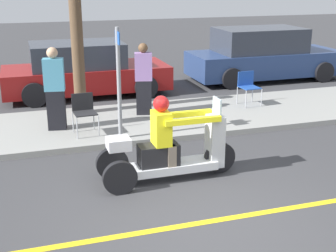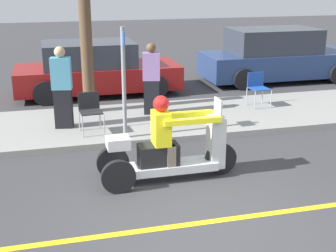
{
  "view_description": "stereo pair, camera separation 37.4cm",
  "coord_description": "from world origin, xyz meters",
  "px_view_note": "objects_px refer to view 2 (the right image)",
  "views": [
    {
      "loc": [
        -2.27,
        -5.28,
        3.25
      ],
      "look_at": [
        -0.1,
        1.52,
        0.93
      ],
      "focal_mm": 50.0,
      "sensor_mm": 36.0,
      "label": 1
    },
    {
      "loc": [
        -1.92,
        -5.39,
        3.25
      ],
      "look_at": [
        -0.1,
        1.52,
        0.93
      ],
      "focal_mm": 50.0,
      "sensor_mm": 36.0,
      "label": 2
    }
  ],
  "objects_px": {
    "motorcycle_trike": "(169,150)",
    "parked_car_lot_center": "(277,57)",
    "parked_car_lot_far": "(95,70)",
    "spectator_end_of_line": "(62,89)",
    "folding_chair_curbside": "(90,108)",
    "tree_trunk": "(87,51)",
    "street_sign": "(124,79)",
    "folding_chair_set_back": "(258,86)",
    "spectator_by_tree": "(151,80)"
  },
  "relations": [
    {
      "from": "motorcycle_trike",
      "to": "parked_car_lot_center",
      "type": "bearing_deg",
      "value": 50.96
    },
    {
      "from": "parked_car_lot_far",
      "to": "parked_car_lot_center",
      "type": "distance_m",
      "value": 5.78
    },
    {
      "from": "spectator_end_of_line",
      "to": "folding_chair_curbside",
      "type": "distance_m",
      "value": 0.76
    },
    {
      "from": "spectator_end_of_line",
      "to": "folding_chair_curbside",
      "type": "xyz_separation_m",
      "value": [
        0.52,
        -0.44,
        -0.33
      ]
    },
    {
      "from": "tree_trunk",
      "to": "folding_chair_curbside",
      "type": "bearing_deg",
      "value": -94.67
    },
    {
      "from": "folding_chair_curbside",
      "to": "parked_car_lot_center",
      "type": "height_order",
      "value": "parked_car_lot_center"
    },
    {
      "from": "spectator_end_of_line",
      "to": "street_sign",
      "type": "relative_size",
      "value": 0.79
    },
    {
      "from": "folding_chair_set_back",
      "to": "tree_trunk",
      "type": "height_order",
      "value": "tree_trunk"
    },
    {
      "from": "spectator_end_of_line",
      "to": "folding_chair_set_back",
      "type": "relative_size",
      "value": 2.12
    },
    {
      "from": "motorcycle_trike",
      "to": "folding_chair_curbside",
      "type": "relative_size",
      "value": 2.86
    },
    {
      "from": "spectator_by_tree",
      "to": "tree_trunk",
      "type": "bearing_deg",
      "value": 158.45
    },
    {
      "from": "spectator_by_tree",
      "to": "parked_car_lot_far",
      "type": "relative_size",
      "value": 0.37
    },
    {
      "from": "spectator_end_of_line",
      "to": "parked_car_lot_center",
      "type": "xyz_separation_m",
      "value": [
        6.81,
        3.58,
        -0.18
      ]
    },
    {
      "from": "spectator_by_tree",
      "to": "parked_car_lot_center",
      "type": "distance_m",
      "value": 5.65
    },
    {
      "from": "parked_car_lot_far",
      "to": "parked_car_lot_center",
      "type": "bearing_deg",
      "value": 2.73
    },
    {
      "from": "motorcycle_trike",
      "to": "spectator_end_of_line",
      "type": "bearing_deg",
      "value": 117.91
    },
    {
      "from": "folding_chair_curbside",
      "to": "parked_car_lot_center",
      "type": "bearing_deg",
      "value": 32.57
    },
    {
      "from": "folding_chair_set_back",
      "to": "motorcycle_trike",
      "type": "bearing_deg",
      "value": -132.55
    },
    {
      "from": "spectator_by_tree",
      "to": "street_sign",
      "type": "distance_m",
      "value": 1.81
    },
    {
      "from": "tree_trunk",
      "to": "motorcycle_trike",
      "type": "bearing_deg",
      "value": -77.34
    },
    {
      "from": "spectator_end_of_line",
      "to": "tree_trunk",
      "type": "height_order",
      "value": "tree_trunk"
    },
    {
      "from": "tree_trunk",
      "to": "street_sign",
      "type": "relative_size",
      "value": 1.32
    },
    {
      "from": "spectator_by_tree",
      "to": "folding_chair_set_back",
      "type": "height_order",
      "value": "spectator_by_tree"
    },
    {
      "from": "folding_chair_set_back",
      "to": "street_sign",
      "type": "distance_m",
      "value": 3.99
    },
    {
      "from": "folding_chair_set_back",
      "to": "tree_trunk",
      "type": "xyz_separation_m",
      "value": [
        -4.11,
        0.5,
        0.95
      ]
    },
    {
      "from": "parked_car_lot_far",
      "to": "tree_trunk",
      "type": "bearing_deg",
      "value": -100.1
    },
    {
      "from": "motorcycle_trike",
      "to": "folding_chair_curbside",
      "type": "xyz_separation_m",
      "value": [
        -1.02,
        2.47,
        0.11
      ]
    },
    {
      "from": "motorcycle_trike",
      "to": "parked_car_lot_center",
      "type": "distance_m",
      "value": 8.36
    },
    {
      "from": "parked_car_lot_far",
      "to": "tree_trunk",
      "type": "relative_size",
      "value": 1.56
    },
    {
      "from": "parked_car_lot_far",
      "to": "street_sign",
      "type": "bearing_deg",
      "value": -88.49
    },
    {
      "from": "street_sign",
      "to": "spectator_end_of_line",
      "type": "bearing_deg",
      "value": 139.44
    },
    {
      "from": "parked_car_lot_center",
      "to": "street_sign",
      "type": "bearing_deg",
      "value": -141.1
    },
    {
      "from": "folding_chair_set_back",
      "to": "tree_trunk",
      "type": "distance_m",
      "value": 4.25
    },
    {
      "from": "folding_chair_set_back",
      "to": "tree_trunk",
      "type": "bearing_deg",
      "value": 173.05
    },
    {
      "from": "tree_trunk",
      "to": "street_sign",
      "type": "bearing_deg",
      "value": -76.26
    },
    {
      "from": "folding_chair_curbside",
      "to": "tree_trunk",
      "type": "bearing_deg",
      "value": 85.33
    },
    {
      "from": "folding_chair_set_back",
      "to": "parked_car_lot_far",
      "type": "bearing_deg",
      "value": 143.86
    },
    {
      "from": "folding_chair_set_back",
      "to": "parked_car_lot_center",
      "type": "bearing_deg",
      "value": 55.57
    },
    {
      "from": "spectator_end_of_line",
      "to": "folding_chair_set_back",
      "type": "height_order",
      "value": "spectator_end_of_line"
    },
    {
      "from": "spectator_by_tree",
      "to": "parked_car_lot_center",
      "type": "height_order",
      "value": "spectator_by_tree"
    },
    {
      "from": "spectator_end_of_line",
      "to": "folding_chair_curbside",
      "type": "bearing_deg",
      "value": -40.18
    },
    {
      "from": "motorcycle_trike",
      "to": "folding_chair_curbside",
      "type": "height_order",
      "value": "motorcycle_trike"
    },
    {
      "from": "motorcycle_trike",
      "to": "folding_chair_curbside",
      "type": "distance_m",
      "value": 2.68
    },
    {
      "from": "folding_chair_curbside",
      "to": "parked_car_lot_far",
      "type": "relative_size",
      "value": 0.18
    },
    {
      "from": "folding_chair_set_back",
      "to": "spectator_by_tree",
      "type": "bearing_deg",
      "value": -178.92
    },
    {
      "from": "folding_chair_curbside",
      "to": "street_sign",
      "type": "bearing_deg",
      "value": -40.86
    },
    {
      "from": "folding_chair_set_back",
      "to": "street_sign",
      "type": "xyz_separation_m",
      "value": [
        -3.61,
        -1.57,
        0.69
      ]
    },
    {
      "from": "spectator_end_of_line",
      "to": "street_sign",
      "type": "xyz_separation_m",
      "value": [
        1.15,
        -0.99,
        0.36
      ]
    },
    {
      "from": "tree_trunk",
      "to": "parked_car_lot_center",
      "type": "bearing_deg",
      "value": 21.99
    },
    {
      "from": "folding_chair_curbside",
      "to": "tree_trunk",
      "type": "xyz_separation_m",
      "value": [
        0.12,
        1.53,
        0.95
      ]
    }
  ]
}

